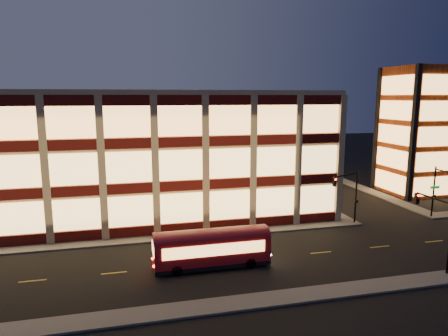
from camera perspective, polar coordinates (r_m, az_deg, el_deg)
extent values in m
plane|color=black|center=(39.51, -12.22, -10.59)|extent=(200.00, 200.00, 0.00)
cube|color=#514F4C|center=(40.50, -16.58, -10.15)|extent=(54.00, 2.00, 0.15)
cube|color=#514F4C|center=(60.47, 9.68, -3.15)|extent=(2.00, 30.00, 0.15)
cube|color=#514F4C|center=(65.53, 18.57, -2.51)|extent=(2.00, 30.00, 0.15)
cube|color=#514F4C|center=(27.67, -11.47, -19.89)|extent=(100.00, 2.00, 0.15)
cube|color=tan|center=(54.49, -16.13, 2.55)|extent=(50.00, 30.00, 14.00)
cube|color=tan|center=(54.07, -16.51, 10.18)|extent=(50.40, 30.40, 0.50)
cube|color=#470C0A|center=(41.14, -16.56, -8.98)|extent=(50.10, 0.25, 1.00)
cube|color=#FFC56B|center=(40.53, -16.70, -6.16)|extent=(49.00, 0.20, 3.00)
cube|color=#470C0A|center=(60.00, 8.92, -2.67)|extent=(0.25, 30.10, 1.00)
cube|color=#FFC56B|center=(59.57, 8.96, -0.70)|extent=(0.20, 29.00, 3.00)
cube|color=#470C0A|center=(39.95, -16.87, -3.00)|extent=(50.10, 0.25, 1.00)
cube|color=#FFC56B|center=(39.56, -17.03, -0.03)|extent=(49.00, 0.20, 3.00)
cube|color=#470C0A|center=(59.19, 9.04, 1.49)|extent=(0.25, 30.10, 1.00)
cube|color=#FFC56B|center=(58.91, 9.08, 3.51)|extent=(0.20, 29.00, 3.00)
cube|color=#470C0A|center=(39.21, -17.20, 3.28)|extent=(50.10, 0.25, 1.00)
cube|color=#FFC56B|center=(39.05, -17.36, 6.34)|extent=(49.00, 0.20, 3.00)
cube|color=#470C0A|center=(58.70, 9.16, 5.74)|extent=(0.25, 30.10, 1.00)
cube|color=#FFC56B|center=(58.57, 9.20, 7.79)|extent=(0.20, 29.00, 3.00)
cube|color=#8C3814|center=(63.73, 26.01, 4.78)|extent=(8.00, 8.00, 18.00)
cube|color=black|center=(58.12, 25.45, 4.40)|extent=(0.60, 0.60, 18.00)
cube|color=black|center=(64.52, 21.00, 5.18)|extent=(0.60, 0.60, 18.00)
cube|color=black|center=(69.35, 26.48, 5.10)|extent=(0.60, 0.60, 18.00)
cube|color=#FFB159|center=(61.65, 27.88, -2.30)|extent=(6.60, 0.16, 2.60)
cube|color=#FFB159|center=(62.21, 22.59, -1.79)|extent=(0.16, 6.60, 2.60)
cube|color=#FFB159|center=(61.07, 28.15, 0.82)|extent=(6.60, 0.16, 2.60)
cube|color=#FFB159|center=(61.64, 22.81, 1.30)|extent=(0.16, 6.60, 2.60)
cube|color=#FFB159|center=(60.69, 28.42, 3.98)|extent=(6.60, 0.16, 2.60)
cube|color=#FFB159|center=(61.26, 23.02, 4.44)|extent=(0.16, 6.60, 2.60)
cube|color=#FFB159|center=(60.49, 28.69, 7.18)|extent=(6.60, 0.16, 2.60)
cube|color=#FFB159|center=(61.06, 23.25, 7.62)|extent=(0.16, 6.60, 2.60)
cube|color=#FFB159|center=(60.48, 28.97, 10.39)|extent=(6.60, 0.16, 2.60)
cube|color=#FFB159|center=(61.05, 23.47, 10.80)|extent=(0.16, 6.60, 2.60)
cylinder|color=black|center=(46.05, 18.31, -3.98)|extent=(0.18, 0.18, 6.00)
cylinder|color=black|center=(43.96, 17.08, -0.97)|extent=(3.56, 1.63, 0.14)
cube|color=black|center=(42.56, 15.53, -1.93)|extent=(0.32, 0.32, 0.95)
sphere|color=#FF0C05|center=(42.35, 15.66, -1.58)|extent=(0.20, 0.20, 0.20)
cube|color=black|center=(45.98, 18.42, -4.52)|extent=(0.25, 0.18, 0.28)
cylinder|color=black|center=(51.96, 27.75, -3.07)|extent=(0.18, 0.18, 6.00)
cube|color=black|center=(51.90, 27.86, -3.55)|extent=(0.25, 0.18, 0.28)
cube|color=#0C7226|center=(51.73, 27.91, -2.46)|extent=(1.20, 0.06, 0.28)
cylinder|color=black|center=(36.65, 27.86, -3.88)|extent=(0.14, 4.00, 0.14)
cube|color=black|center=(38.23, 25.83, -3.94)|extent=(0.32, 0.32, 0.95)
sphere|color=#FF0C05|center=(38.03, 26.03, -3.56)|extent=(0.20, 0.20, 0.20)
cube|color=#970810|center=(33.37, -1.76, -11.35)|extent=(9.46, 2.40, 2.17)
cube|color=black|center=(33.85, -1.75, -13.36)|extent=(9.46, 2.40, 0.33)
cylinder|color=black|center=(32.43, -6.75, -14.35)|extent=(0.85, 0.29, 0.85)
cylinder|color=black|center=(34.32, -7.19, -12.93)|extent=(0.85, 0.29, 0.85)
cylinder|color=black|center=(33.61, 3.82, -13.39)|extent=(0.85, 0.29, 0.85)
cylinder|color=black|center=(35.44, 2.79, -12.10)|extent=(0.85, 0.29, 0.85)
cube|color=#FFB159|center=(32.16, -1.30, -11.66)|extent=(8.32, 0.09, 0.95)
cube|color=#FFB159|center=(34.37, -2.19, -10.19)|extent=(8.32, 0.09, 0.95)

